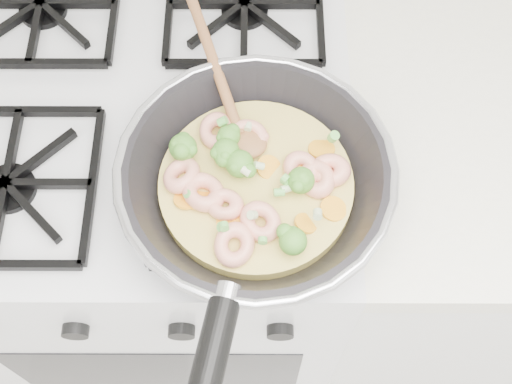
{
  "coord_description": "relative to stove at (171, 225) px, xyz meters",
  "views": [
    {
      "loc": [
        0.17,
        1.15,
        1.68
      ],
      "look_at": [
        0.17,
        1.53,
        0.93
      ],
      "focal_mm": 47.51,
      "sensor_mm": 36.0,
      "label": 1
    }
  ],
  "objects": [
    {
      "name": "skillet",
      "position": [
        0.17,
        -0.17,
        0.5
      ],
      "size": [
        0.34,
        0.65,
        0.1
      ],
      "rotation": [
        0.0,
        0.0,
        0.31
      ],
      "color": "black",
      "rests_on": "stove"
    },
    {
      "name": "stove",
      "position": [
        0.0,
        0.0,
        0.0
      ],
      "size": [
        0.6,
        0.6,
        0.92
      ],
      "color": "white",
      "rests_on": "ground"
    }
  ]
}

